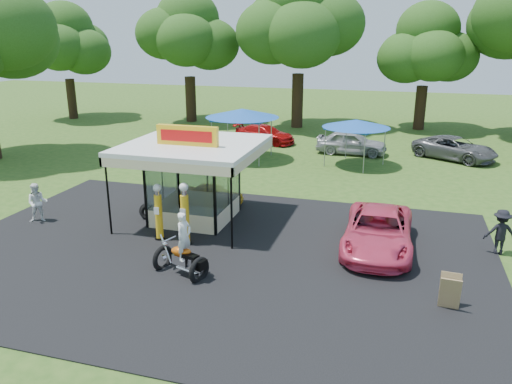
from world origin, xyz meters
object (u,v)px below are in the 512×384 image
motorcycle (183,250)px  bg_car_c (351,143)px  tent_east (356,124)px  bg_car_d (455,148)px  gas_pump_left (159,213)px  pink_sedan (378,231)px  kiosk_car (214,194)px  bg_car_b (265,134)px  spectator_east_a (500,232)px  gas_station_kiosk (194,180)px  tent_west (242,114)px  gas_pump_right (185,216)px  spectator_west (38,203)px  a_frame_sign (450,292)px

motorcycle → bg_car_c: bearing=98.1°
tent_east → bg_car_d: bearing=29.6°
motorcycle → bg_car_d: bearing=81.5°
gas_pump_left → tent_east: (6.07, 13.82, 1.47)m
pink_sedan → bg_car_c: size_ratio=1.15×
gas_pump_left → kiosk_car: size_ratio=0.81×
motorcycle → bg_car_b: motorcycle is taller
spectator_east_a → tent_east: bearing=-69.5°
gas_station_kiosk → tent_west: gas_station_kiosk is taller
gas_pump_right → spectator_west: bearing=176.2°
motorcycle → tent_west: 16.44m
gas_station_kiosk → bg_car_c: gas_station_kiosk is taller
motorcycle → bg_car_c: motorcycle is taller
gas_pump_left → motorcycle: size_ratio=0.98×
gas_station_kiosk → a_frame_sign: size_ratio=5.15×
a_frame_sign → bg_car_b: 23.80m
gas_station_kiosk → spectator_east_a: 12.01m
kiosk_car → tent_west: tent_west is taller
gas_station_kiosk → spectator_west: gas_station_kiosk is taller
gas_pump_right → bg_car_d: 20.53m
gas_pump_right → a_frame_sign: size_ratio=2.35×
spectator_east_a → spectator_west: bearing=-2.1°
spectator_west → spectator_east_a: size_ratio=1.00×
pink_sedan → gas_pump_right: bearing=-167.6°
bg_car_b → bg_car_c: (6.49, -1.78, 0.12)m
spectator_west → tent_west: (4.86, 13.19, 2.07)m
gas_pump_left → spectator_east_a: (12.43, 2.27, -0.23)m
bg_car_c → gas_station_kiosk: bearing=162.1°
pink_sedan → spectator_west: spectator_west is taller
gas_pump_right → motorcycle: gas_pump_right is taller
gas_pump_right → tent_east: 14.89m
motorcycle → kiosk_car: bearing=121.4°
spectator_west → tent_west: bearing=39.2°
spectator_west → bg_car_b: size_ratio=0.37×
pink_sedan → bg_car_b: pink_sedan is taller
tent_east → gas_station_kiosk: bearing=-116.3°
bg_car_c → bg_car_d: bearing=-85.1°
a_frame_sign → spectator_east_a: size_ratio=0.61×
spectator_west → bg_car_c: 20.10m
spectator_west → tent_east: size_ratio=0.42×
gas_station_kiosk → bg_car_d: bearing=51.9°
tent_west → tent_east: (7.03, 0.34, -0.37)m
bg_car_b → bg_car_d: size_ratio=0.89×
gas_pump_left → bg_car_b: bearing=92.8°
gas_station_kiosk → pink_sedan: bearing=-7.4°
gas_station_kiosk → spectator_west: (-6.28, -2.15, -0.93)m
a_frame_sign → pink_sedan: bearing=126.0°
kiosk_car → bg_car_c: bg_car_c is taller
gas_station_kiosk → bg_car_b: (-1.37, 16.19, -1.12)m
tent_west → pink_sedan: bearing=-52.8°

